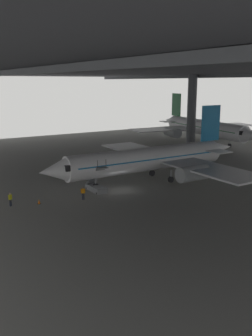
% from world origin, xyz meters
% --- Properties ---
extents(ground_plane, '(110.00, 110.00, 0.00)m').
position_xyz_m(ground_plane, '(0.00, 0.00, 0.00)').
color(ground_plane, gray).
extents(hangar_structure, '(121.00, 99.00, 16.72)m').
position_xyz_m(hangar_structure, '(-0.07, 13.78, 16.09)').
color(hangar_structure, '#4C4F54').
rests_on(hangar_structure, ground_plane).
extents(airplane_main, '(31.42, 32.73, 10.44)m').
position_xyz_m(airplane_main, '(-1.27, 6.45, 3.26)').
color(airplane_main, white).
rests_on(airplane_main, ground_plane).
extents(boarding_stairs, '(3.99, 1.52, 4.45)m').
position_xyz_m(boarding_stairs, '(-0.78, -2.71, 0.71)').
color(boarding_stairs, slate).
rests_on(boarding_stairs, ground_plane).
extents(crew_worker_near_nose, '(0.37, 0.49, 1.60)m').
position_xyz_m(crew_worker_near_nose, '(-0.51, -13.96, 0.90)').
color(crew_worker_near_nose, '#232838').
rests_on(crew_worker_near_nose, ground_plane).
extents(crew_worker_by_stairs, '(0.31, 0.53, 1.59)m').
position_xyz_m(crew_worker_by_stairs, '(1.64, -5.79, 0.90)').
color(crew_worker_by_stairs, '#232838').
rests_on(crew_worker_by_stairs, ground_plane).
extents(airplane_distant, '(35.16, 34.14, 11.06)m').
position_xyz_m(airplane_distant, '(-24.83, 38.72, 3.38)').
color(airplane_distant, white).
rests_on(airplane_distant, ground_plane).
extents(traffic_cone_orange, '(0.36, 0.36, 0.60)m').
position_xyz_m(traffic_cone_orange, '(0.39, -10.89, 0.29)').
color(traffic_cone_orange, black).
rests_on(traffic_cone_orange, ground_plane).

